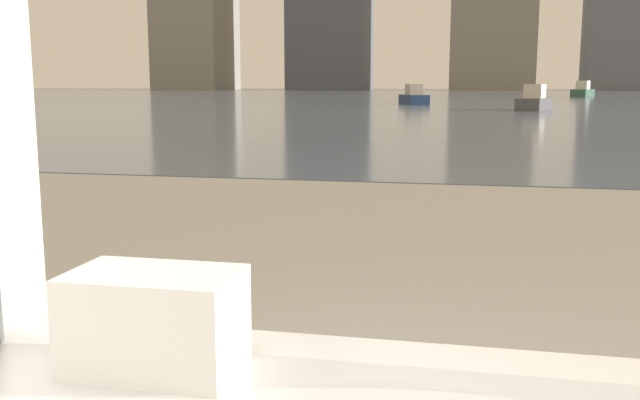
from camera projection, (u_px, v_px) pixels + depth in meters
The scene contains 7 objects.
towel_stack at pixel (155, 321), 1.12m from camera, with size 0.27×0.17×0.16m.
harbor_water at pixel (470, 96), 60.24m from camera, with size 180.00×110.00×0.01m.
harbor_boat_1 at pixel (534, 101), 27.10m from camera, with size 1.58×2.76×0.98m.
harbor_boat_2 at pixel (414, 97), 35.15m from camera, with size 1.73×2.79×0.99m.
harbor_boat_3 at pixel (583, 91), 55.20m from camera, with size 2.21×3.52×1.25m.
skyline_tower_2 at pixel (494, 13), 111.72m from camera, with size 13.01×8.82×24.16m.
skyline_tower_3 at pixel (630, 6), 107.47m from camera, with size 12.60×7.54×25.37m.
Camera 1 is at (0.40, -0.18, 1.00)m, focal length 40.00 mm.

